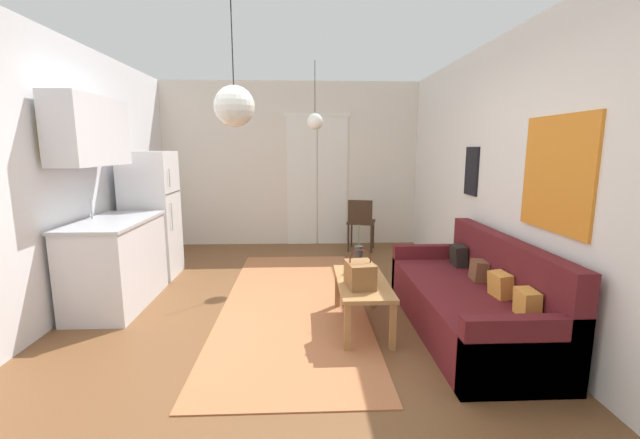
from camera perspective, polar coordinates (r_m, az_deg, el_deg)
ground_plane at (r=3.73m, az=-5.28°, el=-16.93°), size 4.82×7.79×0.10m
wall_back at (r=6.97m, az=-3.86°, el=7.53°), size 4.42×0.13×2.70m
wall_right at (r=3.87m, az=28.28°, el=4.62°), size 0.12×7.39×2.70m
wall_left at (r=4.08m, az=-37.68°, el=3.94°), size 0.12×7.39×2.70m
area_rug at (r=4.46m, az=-3.68°, el=-11.46°), size 1.45×3.69×0.01m
couch at (r=3.98m, az=20.60°, el=-10.71°), size 0.85×2.09×0.86m
coffee_table at (r=3.82m, az=5.88°, el=-9.31°), size 0.45×1.02×0.44m
bamboo_vase at (r=4.06m, az=5.39°, el=-5.37°), size 0.08×0.08×0.47m
handbag at (r=3.61m, az=5.59°, el=-7.57°), size 0.26×0.33×0.33m
refrigerator at (r=5.61m, az=-22.40°, el=0.62°), size 0.61×0.60×1.59m
kitchen_counter at (r=4.72m, az=-27.17°, el=-1.34°), size 0.64×1.26×2.13m
accent_chair at (r=6.54m, az=5.70°, el=-0.17°), size 0.51×0.50×0.83m
pendant_lamp_near at (r=2.89m, az=-11.83°, el=15.18°), size 0.27×0.27×0.93m
pendant_lamp_far at (r=5.35m, az=-0.70°, el=13.49°), size 0.21×0.21×0.84m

